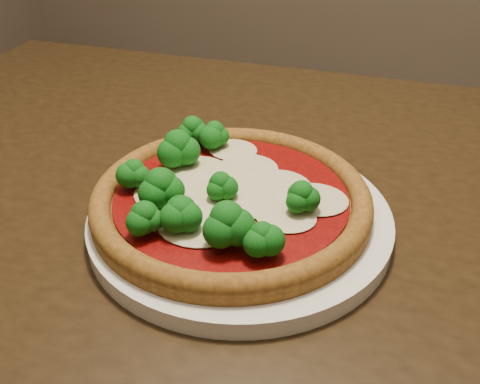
% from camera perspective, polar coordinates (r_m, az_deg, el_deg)
% --- Properties ---
extents(dining_table, '(1.16, 0.82, 0.75)m').
position_cam_1_polar(dining_table, '(0.65, 1.58, -7.86)').
color(dining_table, black).
rests_on(dining_table, floor).
extents(plate, '(0.30, 0.30, 0.02)m').
position_cam_1_polar(plate, '(0.53, -0.00, -2.78)').
color(plate, silver).
rests_on(plate, dining_table).
extents(pizza, '(0.28, 0.28, 0.06)m').
position_cam_1_polar(pizza, '(0.52, -1.62, -0.28)').
color(pizza, brown).
rests_on(pizza, plate).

